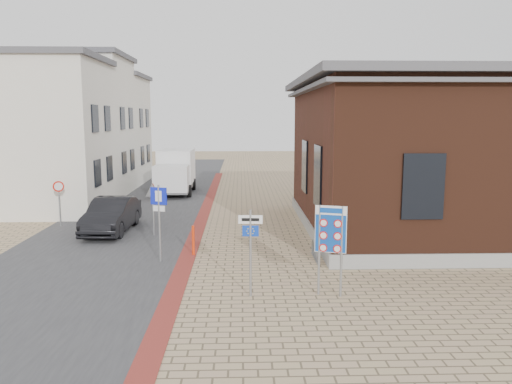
# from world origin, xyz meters

# --- Properties ---
(ground) EXTENTS (120.00, 120.00, 0.00)m
(ground) POSITION_xyz_m (0.00, 0.00, 0.00)
(ground) COLOR tan
(ground) RESTS_ON ground
(road_strip) EXTENTS (7.00, 60.00, 0.02)m
(road_strip) POSITION_xyz_m (-5.50, 15.00, 0.01)
(road_strip) COLOR #38383A
(road_strip) RESTS_ON ground
(curb_strip) EXTENTS (0.60, 40.00, 0.02)m
(curb_strip) POSITION_xyz_m (-2.00, 10.00, 0.01)
(curb_strip) COLOR maroon
(curb_strip) RESTS_ON ground
(brick_building) EXTENTS (13.00, 13.00, 6.80)m
(brick_building) POSITION_xyz_m (8.99, 7.00, 3.49)
(brick_building) COLOR gray
(brick_building) RESTS_ON ground
(townhouse_near) EXTENTS (7.40, 6.40, 8.30)m
(townhouse_near) POSITION_xyz_m (-10.99, 12.00, 4.17)
(townhouse_near) COLOR silver
(townhouse_near) RESTS_ON ground
(townhouse_mid) EXTENTS (7.40, 6.40, 9.10)m
(townhouse_mid) POSITION_xyz_m (-10.99, 18.00, 4.57)
(townhouse_mid) COLOR silver
(townhouse_mid) RESTS_ON ground
(townhouse_far) EXTENTS (7.40, 6.40, 8.30)m
(townhouse_far) POSITION_xyz_m (-10.99, 24.00, 4.17)
(townhouse_far) COLOR silver
(townhouse_far) RESTS_ON ground
(bike_rack) EXTENTS (0.08, 1.80, 0.60)m
(bike_rack) POSITION_xyz_m (2.65, 2.20, 0.26)
(bike_rack) COLOR slate
(bike_rack) RESTS_ON ground
(sedan) EXTENTS (1.76, 4.66, 1.52)m
(sedan) POSITION_xyz_m (-5.79, 6.79, 0.76)
(sedan) COLOR black
(sedan) RESTS_ON ground
(box_truck) EXTENTS (2.41, 5.54, 2.89)m
(box_truck) POSITION_xyz_m (-4.41, 18.15, 1.49)
(box_truck) COLOR slate
(box_truck) RESTS_ON ground
(border_sign) EXTENTS (0.87, 0.31, 2.62)m
(border_sign) POSITION_xyz_m (2.50, -1.50, 1.88)
(border_sign) COLOR gray
(border_sign) RESTS_ON ground
(essen_sign) EXTENTS (0.68, 0.08, 2.51)m
(essen_sign) POSITION_xyz_m (0.24, -1.50, 1.67)
(essen_sign) COLOR gray
(essen_sign) RESTS_ON ground
(parking_sign) EXTENTS (0.59, 0.22, 2.75)m
(parking_sign) POSITION_xyz_m (-2.88, 2.00, 1.89)
(parking_sign) COLOR gray
(parking_sign) RESTS_ON ground
(yield_sign) EXTENTS (0.76, 0.34, 2.25)m
(yield_sign) POSITION_xyz_m (-3.80, 6.00, 1.70)
(yield_sign) COLOR gray
(yield_sign) RESTS_ON ground
(speed_sign) EXTENTS (0.47, 0.23, 2.14)m
(speed_sign) POSITION_xyz_m (-8.50, 8.00, 1.41)
(speed_sign) COLOR gray
(speed_sign) RESTS_ON ground
(bollard) EXTENTS (0.12, 0.12, 1.12)m
(bollard) POSITION_xyz_m (-1.80, 2.84, 0.56)
(bollard) COLOR red
(bollard) RESTS_ON ground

